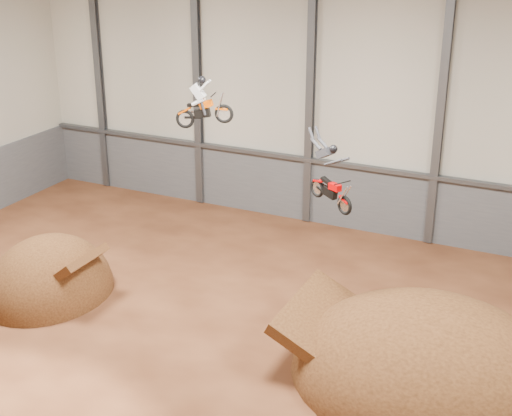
# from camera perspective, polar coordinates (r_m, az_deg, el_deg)

# --- Properties ---
(floor) EXTENTS (40.00, 40.00, 0.00)m
(floor) POSITION_cam_1_polar(r_m,az_deg,el_deg) (26.11, -1.25, -13.62)
(floor) COLOR #452212
(floor) RESTS_ON ground
(back_wall) EXTENTS (40.00, 0.10, 14.00)m
(back_wall) POSITION_cam_1_polar(r_m,az_deg,el_deg) (36.28, 9.45, 8.47)
(back_wall) COLOR beige
(back_wall) RESTS_ON ground
(lower_band_back) EXTENTS (39.80, 0.18, 3.50)m
(lower_band_back) POSITION_cam_1_polar(r_m,az_deg,el_deg) (37.70, 8.92, 0.65)
(lower_band_back) COLOR #54565B
(lower_band_back) RESTS_ON ground
(steel_rail) EXTENTS (39.80, 0.35, 0.20)m
(steel_rail) POSITION_cam_1_polar(r_m,az_deg,el_deg) (36.96, 9.02, 3.18)
(steel_rail) COLOR #47494F
(steel_rail) RESTS_ON lower_band_back
(steel_column_0) EXTENTS (0.40, 0.36, 13.90)m
(steel_column_0) POSITION_cam_1_polar(r_m,az_deg,el_deg) (43.61, -12.45, 10.45)
(steel_column_0) COLOR #47494F
(steel_column_0) RESTS_ON ground
(steel_column_1) EXTENTS (0.40, 0.36, 13.90)m
(steel_column_1) POSITION_cam_1_polar(r_m,az_deg,el_deg) (39.95, -4.70, 9.88)
(steel_column_1) COLOR #47494F
(steel_column_1) RESTS_ON ground
(steel_column_2) EXTENTS (0.40, 0.36, 13.90)m
(steel_column_2) POSITION_cam_1_polar(r_m,az_deg,el_deg) (37.12, 4.37, 9.00)
(steel_column_2) COLOR #47494F
(steel_column_2) RESTS_ON ground
(steel_column_3) EXTENTS (0.40, 0.36, 13.90)m
(steel_column_3) POSITION_cam_1_polar(r_m,az_deg,el_deg) (35.34, 14.58, 7.73)
(steel_column_3) COLOR #47494F
(steel_column_3) RESTS_ON ground
(takeoff_ramp) EXTENTS (5.24, 6.04, 5.24)m
(takeoff_ramp) POSITION_cam_1_polar(r_m,az_deg,el_deg) (32.89, -16.12, -6.58)
(takeoff_ramp) COLOR #371D0D
(takeoff_ramp) RESTS_ON ground
(landing_ramp) EXTENTS (9.91, 8.76, 5.71)m
(landing_ramp) POSITION_cam_1_polar(r_m,az_deg,el_deg) (26.85, 13.53, -13.19)
(landing_ramp) COLOR #371D0D
(landing_ramp) RESTS_ON ground
(fmx_rider_a) EXTENTS (2.83, 1.55, 2.51)m
(fmx_rider_a) POSITION_cam_1_polar(r_m,az_deg,el_deg) (28.28, -4.06, 8.69)
(fmx_rider_a) COLOR #E24F00
(fmx_rider_b) EXTENTS (3.30, 2.39, 2.93)m
(fmx_rider_b) POSITION_cam_1_polar(r_m,az_deg,el_deg) (25.81, 6.00, 2.91)
(fmx_rider_b) COLOR #B80001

